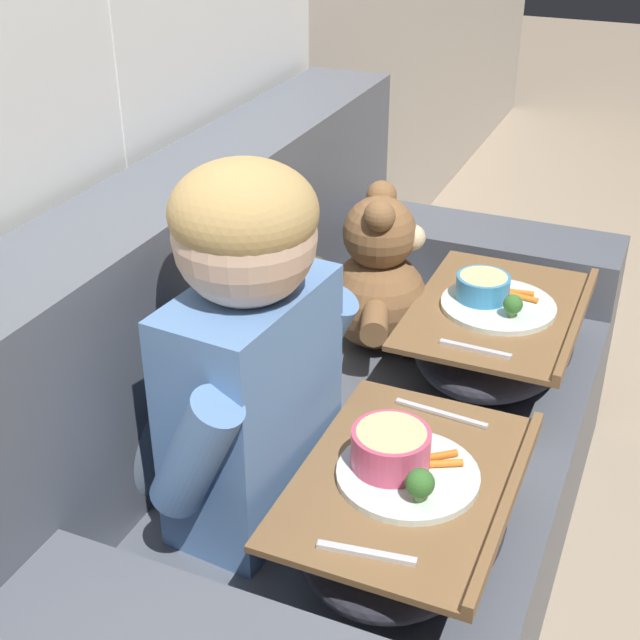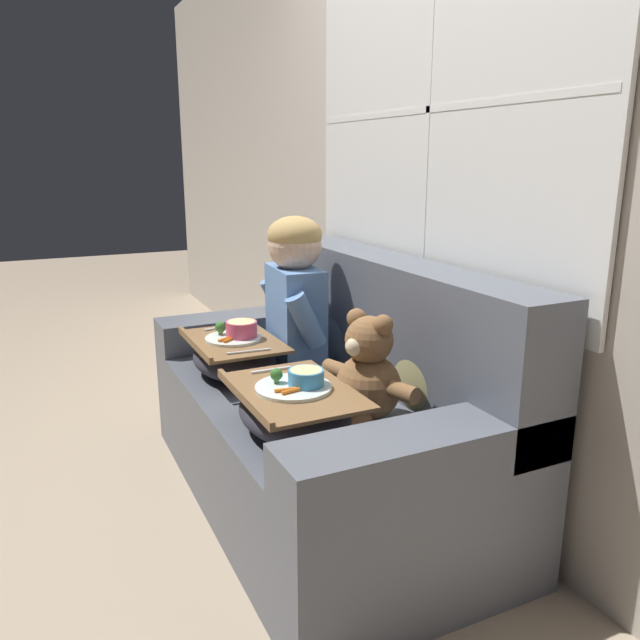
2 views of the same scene
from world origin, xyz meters
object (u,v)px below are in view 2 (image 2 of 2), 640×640
teddy_bear (367,374)px  lap_tray_child (234,355)px  child_figure (295,286)px  couch (331,415)px  lap_tray_teddy (294,409)px  throw_pillow_behind_child (339,324)px  throw_pillow_behind_teddy (420,366)px

teddy_bear → lap_tray_child: bearing=-156.5°
child_figure → lap_tray_child: size_ratio=1.33×
child_figure → lap_tray_child: child_figure is taller
couch → child_figure: child_figure is taller
couch → lap_tray_child: size_ratio=3.50×
teddy_bear → lap_tray_teddy: size_ratio=0.81×
couch → lap_tray_teddy: (0.31, -0.29, 0.19)m
throw_pillow_behind_child → throw_pillow_behind_teddy: bearing=0.0°
teddy_bear → lap_tray_teddy: 0.28m
child_figure → lap_tray_child: (0.00, -0.27, -0.26)m
couch → child_figure: 0.55m
throw_pillow_behind_child → teddy_bear: teddy_bear is taller
throw_pillow_behind_teddy → lap_tray_teddy: bearing=-90.0°
couch → lap_tray_child: 0.46m
couch → throw_pillow_behind_child: (-0.31, 0.19, 0.27)m
throw_pillow_behind_child → lap_tray_teddy: bearing=-38.0°
teddy_bear → couch: bearing=176.5°
throw_pillow_behind_teddy → lap_tray_teddy: 0.49m
throw_pillow_behind_teddy → child_figure: bearing=-161.3°
throw_pillow_behind_child → teddy_bear: bearing=-19.0°
child_figure → teddy_bear: 0.65m
couch → lap_tray_teddy: size_ratio=3.38×
throw_pillow_behind_teddy → teddy_bear: size_ratio=0.82×
couch → teddy_bear: size_ratio=4.18×
throw_pillow_behind_child → lap_tray_child: throw_pillow_behind_child is taller
child_figure → teddy_bear: child_figure is taller
couch → throw_pillow_behind_child: bearing=147.8°
throw_pillow_behind_child → lap_tray_teddy: 0.78m
throw_pillow_behind_teddy → lap_tray_child: bearing=-142.0°
throw_pillow_behind_teddy → child_figure: (-0.62, -0.21, 0.19)m
lap_tray_child → throw_pillow_behind_child: bearing=90.0°
throw_pillow_behind_teddy → lap_tray_child: size_ratio=0.69×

